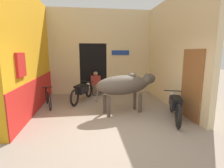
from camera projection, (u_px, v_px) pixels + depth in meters
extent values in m
plane|color=gray|center=(116.00, 136.00, 4.23)|extent=(30.00, 30.00, 0.00)
cube|color=orange|center=(30.00, 52.00, 5.79)|extent=(0.18, 4.64, 4.00)
cube|color=red|center=(37.00, 95.00, 6.06)|extent=(0.03, 4.64, 1.12)
cube|color=red|center=(21.00, 65.00, 4.60)|extent=(0.08, 0.56, 0.64)
cube|color=beige|center=(100.00, 26.00, 8.25)|extent=(4.84, 0.18, 1.58)
cube|color=beige|center=(65.00, 69.00, 8.38)|extent=(1.40, 0.18, 2.42)
cube|color=beige|center=(127.00, 68.00, 8.80)|extent=(2.14, 0.18, 2.42)
cube|color=black|center=(93.00, 68.00, 8.92)|extent=(1.29, 0.90, 2.42)
cube|color=navy|center=(120.00, 53.00, 8.50)|extent=(0.86, 0.03, 0.22)
cube|color=beige|center=(173.00, 52.00, 6.47)|extent=(0.18, 4.64, 4.00)
cube|color=brown|center=(191.00, 85.00, 5.18)|extent=(0.05, 1.00, 2.10)
ellipsoid|color=#4C4238|center=(123.00, 85.00, 5.72)|extent=(1.93, 1.09, 0.64)
ellipsoid|color=#4C4238|center=(132.00, 77.00, 5.78)|extent=(0.36, 0.33, 0.24)
cylinder|color=#4C4238|center=(145.00, 82.00, 6.01)|extent=(0.48, 0.40, 0.42)
ellipsoid|color=#4C4238|center=(149.00, 79.00, 6.05)|extent=(0.53, 0.40, 0.35)
cylinder|color=#4C4238|center=(97.00, 93.00, 5.44)|extent=(0.13, 0.07, 0.58)
cylinder|color=#4C4238|center=(135.00, 100.00, 6.20)|extent=(0.11, 0.11, 0.64)
cylinder|color=#4C4238|center=(140.00, 103.00, 5.87)|extent=(0.11, 0.11, 0.64)
cylinder|color=#4C4238|center=(105.00, 104.00, 5.79)|extent=(0.11, 0.11, 0.64)
cylinder|color=#4C4238|center=(109.00, 107.00, 5.46)|extent=(0.11, 0.11, 0.64)
cone|color=#473D33|center=(146.00, 75.00, 6.13)|extent=(0.10, 0.15, 0.19)
cone|color=#473D33|center=(150.00, 75.00, 5.90)|extent=(0.10, 0.15, 0.19)
torus|color=black|center=(178.00, 116.00, 4.65)|extent=(0.30, 0.65, 0.66)
torus|color=black|center=(172.00, 102.00, 5.96)|extent=(0.30, 0.65, 0.66)
cube|color=black|center=(175.00, 103.00, 5.27)|extent=(0.52, 0.80, 0.28)
cube|color=black|center=(177.00, 99.00, 5.04)|extent=(0.45, 0.66, 0.09)
cylinder|color=black|center=(173.00, 91.00, 5.74)|extent=(0.56, 0.23, 0.03)
sphere|color=silver|center=(173.00, 95.00, 5.86)|extent=(0.15, 0.15, 0.15)
torus|color=black|center=(75.00, 98.00, 6.56)|extent=(0.33, 0.63, 0.65)
torus|color=black|center=(89.00, 90.00, 7.87)|extent=(0.33, 0.63, 0.65)
cube|color=black|center=(82.00, 89.00, 7.19)|extent=(0.56, 0.81, 0.28)
cube|color=black|center=(80.00, 86.00, 6.96)|extent=(0.48, 0.66, 0.09)
cylinder|color=black|center=(87.00, 81.00, 7.65)|extent=(0.55, 0.26, 0.03)
sphere|color=silver|center=(88.00, 84.00, 7.77)|extent=(0.15, 0.15, 0.15)
torus|color=black|center=(50.00, 101.00, 6.04)|extent=(0.24, 0.65, 0.67)
torus|color=black|center=(47.00, 95.00, 6.89)|extent=(0.24, 0.65, 0.67)
cylinder|color=red|center=(48.00, 91.00, 6.42)|extent=(0.27, 0.76, 0.03)
cylinder|color=black|center=(46.00, 87.00, 6.75)|extent=(0.43, 0.17, 0.03)
cube|color=brown|center=(96.00, 91.00, 8.16)|extent=(0.32, 0.14, 0.40)
cube|color=brown|center=(96.00, 86.00, 8.20)|extent=(0.32, 0.32, 0.11)
cube|color=maroon|center=(96.00, 81.00, 8.23)|extent=(0.45, 0.20, 0.47)
sphere|color=#937051|center=(96.00, 74.00, 8.17)|extent=(0.20, 0.20, 0.20)
cylinder|color=beige|center=(90.00, 91.00, 8.33)|extent=(0.20, 0.20, 0.36)
cylinder|color=beige|center=(90.00, 87.00, 8.29)|extent=(0.29, 0.29, 0.04)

